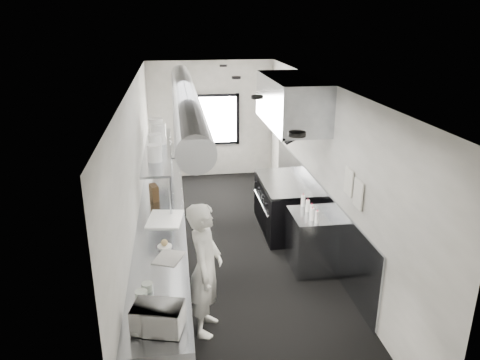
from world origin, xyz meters
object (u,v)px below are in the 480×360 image
object	(u,v)px
line_cook	(205,269)
deli_tub_a	(147,287)
far_work_table	(165,169)
squeeze_bottle_e	(303,201)
plate_stack_d	(156,129)
knife_block	(154,193)
plate_stack_a	(155,153)
plate_stack_c	(159,134)
squeeze_bottle_b	(312,214)
squeeze_bottle_d	(308,206)
cutting_board	(165,219)
deli_tub_b	(141,295)
small_plate	(165,246)
microwave	(158,318)
exhaust_hood	(291,101)
range	(284,206)
pass_shelf	(158,150)
squeeze_bottle_a	(317,217)
squeeze_bottle_c	(311,210)
bottle_station	(312,241)
prep_counter	(163,245)
plate_stack_b	(155,143)

from	to	relation	value
line_cook	deli_tub_a	world-z (taller)	line_cook
far_work_table	squeeze_bottle_e	xyz separation A→B (m)	(2.23, -3.55, 0.54)
deli_tub_a	plate_stack_d	distance (m)	4.11
knife_block	plate_stack_a	xyz separation A→B (m)	(0.05, -0.01, 0.68)
plate_stack_c	squeeze_bottle_b	distance (m)	3.24
squeeze_bottle_d	squeeze_bottle_b	bearing A→B (deg)	-94.35
cutting_board	plate_stack_c	bearing A→B (deg)	92.38
deli_tub_b	small_plate	distance (m)	1.18
microwave	plate_stack_d	world-z (taller)	plate_stack_d
knife_block	squeeze_bottle_e	bearing A→B (deg)	-30.78
small_plate	exhaust_hood	bearing A→B (deg)	44.15
range	squeeze_bottle_e	world-z (taller)	squeeze_bottle_e
pass_shelf	microwave	xyz separation A→B (m)	(0.06, -4.12, -0.50)
pass_shelf	deli_tub_b	distance (m)	3.63
range	squeeze_bottle_a	world-z (taller)	squeeze_bottle_a
exhaust_hood	deli_tub_b	distance (m)	4.33
squeeze_bottle_c	squeeze_bottle_e	distance (m)	0.35
far_work_table	plate_stack_d	size ratio (longest dim) A/B	2.94
small_plate	deli_tub_a	bearing A→B (deg)	-100.16
squeeze_bottle_d	squeeze_bottle_e	world-z (taller)	squeeze_bottle_e
line_cook	squeeze_bottle_c	distance (m)	2.16
pass_shelf	bottle_station	xyz separation A→B (m)	(2.34, -1.70, -1.09)
squeeze_bottle_d	bottle_station	bearing A→B (deg)	-65.66
prep_counter	plate_stack_b	size ratio (longest dim) A/B	20.33
range	small_plate	distance (m)	3.04
squeeze_bottle_b	bottle_station	bearing A→B (deg)	67.63
cutting_board	squeeze_bottle_d	distance (m)	2.19
pass_shelf	range	size ratio (longest dim) A/B	1.88
deli_tub_a	squeeze_bottle_e	distance (m)	3.13
bottle_station	squeeze_bottle_b	distance (m)	0.59
exhaust_hood	deli_tub_b	xyz separation A→B (m)	(-2.42, -3.28, -1.44)
range	line_cook	size ratio (longest dim) A/B	0.93
plate_stack_c	plate_stack_d	bearing A→B (deg)	100.75
squeeze_bottle_e	microwave	bearing A→B (deg)	-128.70
exhaust_hood	far_work_table	size ratio (longest dim) A/B	1.83
pass_shelf	knife_block	distance (m)	0.91
deli_tub_a	knife_block	bearing A→B (deg)	90.03
squeeze_bottle_a	plate_stack_b	bearing A→B (deg)	141.99
far_work_table	squeeze_bottle_c	size ratio (longest dim) A/B	7.15
plate_stack_c	squeeze_bottle_d	distance (m)	3.05
exhaust_hood	prep_counter	bearing A→B (deg)	-151.89
exhaust_hood	squeeze_bottle_c	world-z (taller)	exhaust_hood
plate_stack_d	squeeze_bottle_d	size ratio (longest dim) A/B	2.17
exhaust_hood	plate_stack_b	world-z (taller)	exhaust_hood
exhaust_hood	plate_stack_b	distance (m)	2.42
squeeze_bottle_b	plate_stack_d	bearing A→B (deg)	132.60
far_work_table	deli_tub_a	bearing A→B (deg)	-91.23
deli_tub_a	knife_block	size ratio (longest dim) A/B	0.49
bottle_station	plate_stack_b	size ratio (longest dim) A/B	3.05
far_work_table	small_plate	world-z (taller)	small_plate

